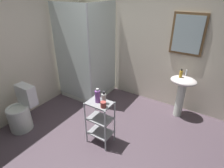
{
  "coord_description": "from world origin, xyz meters",
  "views": [
    {
      "loc": [
        1.23,
        -1.65,
        2.21
      ],
      "look_at": [
        -0.17,
        0.56,
        0.85
      ],
      "focal_mm": 29.69,
      "sensor_mm": 36.0,
      "label": 1
    }
  ],
  "objects_px": {
    "hand_soap_bottle": "(181,74)",
    "conditioner_bottle_purple": "(98,96)",
    "toilet": "(21,112)",
    "storage_cart": "(100,119)",
    "shower_stall": "(88,76)",
    "rinse_cup": "(103,105)",
    "pedestal_sink": "(182,89)",
    "lotion_bottle_white": "(104,98)"
  },
  "relations": [
    {
      "from": "pedestal_sink",
      "to": "conditioner_bottle_purple",
      "type": "bearing_deg",
      "value": -123.19
    },
    {
      "from": "shower_stall",
      "to": "storage_cart",
      "type": "height_order",
      "value": "shower_stall"
    },
    {
      "from": "shower_stall",
      "to": "lotion_bottle_white",
      "type": "xyz_separation_m",
      "value": [
        1.14,
        -1.05,
        0.36
      ]
    },
    {
      "from": "hand_soap_bottle",
      "to": "conditioner_bottle_purple",
      "type": "distance_m",
      "value": 1.57
    },
    {
      "from": "conditioner_bottle_purple",
      "to": "storage_cart",
      "type": "bearing_deg",
      "value": -8.94
    },
    {
      "from": "toilet",
      "to": "lotion_bottle_white",
      "type": "distance_m",
      "value": 1.58
    },
    {
      "from": "pedestal_sink",
      "to": "conditioner_bottle_purple",
      "type": "relative_size",
      "value": 3.71
    },
    {
      "from": "pedestal_sink",
      "to": "lotion_bottle_white",
      "type": "height_order",
      "value": "lotion_bottle_white"
    },
    {
      "from": "shower_stall",
      "to": "lotion_bottle_white",
      "type": "distance_m",
      "value": 1.6
    },
    {
      "from": "storage_cart",
      "to": "shower_stall",
      "type": "bearing_deg",
      "value": 135.21
    },
    {
      "from": "hand_soap_bottle",
      "to": "pedestal_sink",
      "type": "bearing_deg",
      "value": 22.74
    },
    {
      "from": "hand_soap_bottle",
      "to": "conditioner_bottle_purple",
      "type": "bearing_deg",
      "value": -121.83
    },
    {
      "from": "storage_cart",
      "to": "conditioner_bottle_purple",
      "type": "bearing_deg",
      "value": 171.06
    },
    {
      "from": "shower_stall",
      "to": "pedestal_sink",
      "type": "bearing_deg",
      "value": 8.68
    },
    {
      "from": "shower_stall",
      "to": "hand_soap_bottle",
      "type": "bearing_deg",
      "value": 8.19
    },
    {
      "from": "pedestal_sink",
      "to": "rinse_cup",
      "type": "relative_size",
      "value": 9.53
    },
    {
      "from": "pedestal_sink",
      "to": "toilet",
      "type": "distance_m",
      "value": 2.87
    },
    {
      "from": "hand_soap_bottle",
      "to": "conditioner_bottle_purple",
      "type": "xyz_separation_m",
      "value": [
        -0.83,
        -1.34,
        -0.04
      ]
    },
    {
      "from": "toilet",
      "to": "rinse_cup",
      "type": "bearing_deg",
      "value": 14.17
    },
    {
      "from": "storage_cart",
      "to": "conditioner_bottle_purple",
      "type": "xyz_separation_m",
      "value": [
        -0.03,
        0.01,
        0.4
      ]
    },
    {
      "from": "conditioner_bottle_purple",
      "to": "lotion_bottle_white",
      "type": "height_order",
      "value": "conditioner_bottle_purple"
    },
    {
      "from": "shower_stall",
      "to": "rinse_cup",
      "type": "height_order",
      "value": "shower_stall"
    },
    {
      "from": "toilet",
      "to": "storage_cart",
      "type": "bearing_deg",
      "value": 17.74
    },
    {
      "from": "toilet",
      "to": "conditioner_bottle_purple",
      "type": "bearing_deg",
      "value": 18.33
    },
    {
      "from": "conditioner_bottle_purple",
      "to": "rinse_cup",
      "type": "distance_m",
      "value": 0.17
    },
    {
      "from": "shower_stall",
      "to": "pedestal_sink",
      "type": "distance_m",
      "value": 1.96
    },
    {
      "from": "pedestal_sink",
      "to": "toilet",
      "type": "relative_size",
      "value": 1.07
    },
    {
      "from": "storage_cart",
      "to": "rinse_cup",
      "type": "relative_size",
      "value": 8.7
    },
    {
      "from": "hand_soap_bottle",
      "to": "conditioner_bottle_purple",
      "type": "relative_size",
      "value": 0.72
    },
    {
      "from": "pedestal_sink",
      "to": "rinse_cup",
      "type": "bearing_deg",
      "value": -117.56
    },
    {
      "from": "shower_stall",
      "to": "rinse_cup",
      "type": "relative_size",
      "value": 23.53
    },
    {
      "from": "storage_cart",
      "to": "lotion_bottle_white",
      "type": "xyz_separation_m",
      "value": [
        0.07,
        0.02,
        0.39
      ]
    },
    {
      "from": "hand_soap_bottle",
      "to": "lotion_bottle_white",
      "type": "distance_m",
      "value": 1.51
    },
    {
      "from": "toilet",
      "to": "rinse_cup",
      "type": "relative_size",
      "value": 8.94
    },
    {
      "from": "lotion_bottle_white",
      "to": "shower_stall",
      "type": "bearing_deg",
      "value": 137.41
    },
    {
      "from": "shower_stall",
      "to": "conditioner_bottle_purple",
      "type": "distance_m",
      "value": 1.54
    },
    {
      "from": "pedestal_sink",
      "to": "storage_cart",
      "type": "bearing_deg",
      "value": -122.14
    },
    {
      "from": "shower_stall",
      "to": "toilet",
      "type": "xyz_separation_m",
      "value": [
        -0.28,
        -1.5,
        -0.15
      ]
    },
    {
      "from": "rinse_cup",
      "to": "toilet",
      "type": "bearing_deg",
      "value": -165.83
    },
    {
      "from": "pedestal_sink",
      "to": "rinse_cup",
      "type": "height_order",
      "value": "rinse_cup"
    },
    {
      "from": "rinse_cup",
      "to": "shower_stall",
      "type": "bearing_deg",
      "value": 136.41
    },
    {
      "from": "shower_stall",
      "to": "lotion_bottle_white",
      "type": "bearing_deg",
      "value": -42.59
    }
  ]
}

